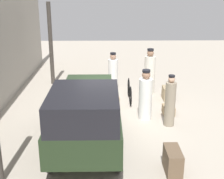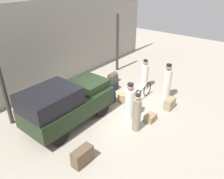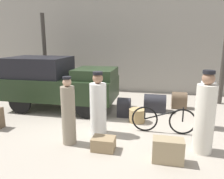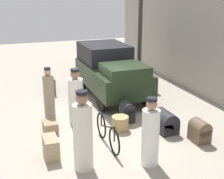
{
  "view_description": "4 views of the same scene",
  "coord_description": "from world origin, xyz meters",
  "px_view_note": "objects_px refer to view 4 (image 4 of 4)",
  "views": [
    {
      "loc": [
        -9.27,
        0.37,
        4.14
      ],
      "look_at": [
        0.2,
        0.2,
        0.95
      ],
      "focal_mm": 50.0,
      "sensor_mm": 36.0,
      "label": 1
    },
    {
      "loc": [
        -6.51,
        -5.15,
        5.56
      ],
      "look_at": [
        0.2,
        0.2,
        0.95
      ],
      "focal_mm": 35.0,
      "sensor_mm": 36.0,
      "label": 2
    },
    {
      "loc": [
        1.52,
        -6.05,
        2.42
      ],
      "look_at": [
        0.2,
        0.2,
        0.95
      ],
      "focal_mm": 35.0,
      "sensor_mm": 36.0,
      "label": 3
    },
    {
      "loc": [
        8.4,
        -2.83,
        3.78
      ],
      "look_at": [
        0.2,
        0.2,
        0.95
      ],
      "focal_mm": 50.0,
      "sensor_mm": 36.0,
      "label": 4
    }
  ],
  "objects_px": {
    "trunk_barrel_dark": "(127,112)",
    "porter_carrying_trunk": "(150,135)",
    "truck": "(110,69)",
    "trunk_wicker_pale": "(51,147)",
    "bicycle": "(107,133)",
    "porter_lifting_near_truck": "(49,96)",
    "wicker_basket": "(120,123)",
    "porter_standing_middle": "(76,99)",
    "suitcase_tan_flat": "(49,85)",
    "trunk_large_brown": "(200,131)",
    "suitcase_small_leather": "(50,127)",
    "suitcase_black_upright": "(165,122)",
    "conductor_in_dark_uniform": "(83,135)"
  },
  "relations": [
    {
      "from": "bicycle",
      "to": "wicker_basket",
      "type": "xyz_separation_m",
      "value": [
        -0.75,
        0.64,
        -0.16
      ]
    },
    {
      "from": "suitcase_black_upright",
      "to": "porter_lifting_near_truck",
      "type": "bearing_deg",
      "value": -124.24
    },
    {
      "from": "wicker_basket",
      "to": "bicycle",
      "type": "bearing_deg",
      "value": -40.53
    },
    {
      "from": "bicycle",
      "to": "suitcase_black_upright",
      "type": "xyz_separation_m",
      "value": [
        -0.24,
        1.79,
        -0.09
      ]
    },
    {
      "from": "porter_lifting_near_truck",
      "to": "trunk_barrel_dark",
      "type": "distance_m",
      "value": 2.37
    },
    {
      "from": "trunk_large_brown",
      "to": "suitcase_black_upright",
      "type": "distance_m",
      "value": 1.0
    },
    {
      "from": "trunk_barrel_dark",
      "to": "porter_carrying_trunk",
      "type": "bearing_deg",
      "value": -10.74
    },
    {
      "from": "porter_carrying_trunk",
      "to": "trunk_wicker_pale",
      "type": "xyz_separation_m",
      "value": [
        -1.08,
        -2.03,
        -0.47
      ]
    },
    {
      "from": "bicycle",
      "to": "suitcase_tan_flat",
      "type": "relative_size",
      "value": 2.23
    },
    {
      "from": "porter_carrying_trunk",
      "to": "suitcase_tan_flat",
      "type": "distance_m",
      "value": 6.05
    },
    {
      "from": "trunk_wicker_pale",
      "to": "bicycle",
      "type": "bearing_deg",
      "value": 92.78
    },
    {
      "from": "porter_standing_middle",
      "to": "suitcase_black_upright",
      "type": "distance_m",
      "value": 2.63
    },
    {
      "from": "porter_lifting_near_truck",
      "to": "bicycle",
      "type": "bearing_deg",
      "value": 26.07
    },
    {
      "from": "porter_lifting_near_truck",
      "to": "suitcase_tan_flat",
      "type": "relative_size",
      "value": 2.17
    },
    {
      "from": "truck",
      "to": "suitcase_black_upright",
      "type": "distance_m",
      "value": 3.46
    },
    {
      "from": "trunk_barrel_dark",
      "to": "trunk_large_brown",
      "type": "bearing_deg",
      "value": 35.2
    },
    {
      "from": "truck",
      "to": "wicker_basket",
      "type": "relative_size",
      "value": 7.88
    },
    {
      "from": "suitcase_tan_flat",
      "to": "bicycle",
      "type": "bearing_deg",
      "value": 7.88
    },
    {
      "from": "wicker_basket",
      "to": "trunk_large_brown",
      "type": "height_order",
      "value": "trunk_large_brown"
    },
    {
      "from": "porter_standing_middle",
      "to": "trunk_wicker_pale",
      "type": "height_order",
      "value": "porter_standing_middle"
    },
    {
      "from": "bicycle",
      "to": "suitcase_small_leather",
      "type": "distance_m",
      "value": 1.81
    },
    {
      "from": "truck",
      "to": "trunk_wicker_pale",
      "type": "distance_m",
      "value": 4.69
    },
    {
      "from": "trunk_wicker_pale",
      "to": "suitcase_small_leather",
      "type": "relative_size",
      "value": 1.22
    },
    {
      "from": "bicycle",
      "to": "porter_lifting_near_truck",
      "type": "xyz_separation_m",
      "value": [
        -2.19,
        -1.07,
        0.39
      ]
    },
    {
      "from": "conductor_in_dark_uniform",
      "to": "trunk_wicker_pale",
      "type": "xyz_separation_m",
      "value": [
        -0.75,
        -0.59,
        -0.58
      ]
    },
    {
      "from": "wicker_basket",
      "to": "porter_standing_middle",
      "type": "height_order",
      "value": "porter_standing_middle"
    },
    {
      "from": "suitcase_black_upright",
      "to": "wicker_basket",
      "type": "bearing_deg",
      "value": -113.68
    },
    {
      "from": "wicker_basket",
      "to": "suitcase_tan_flat",
      "type": "height_order",
      "value": "suitcase_tan_flat"
    },
    {
      "from": "wicker_basket",
      "to": "trunk_barrel_dark",
      "type": "xyz_separation_m",
      "value": [
        -0.46,
        0.4,
        0.11
      ]
    },
    {
      "from": "porter_carrying_trunk",
      "to": "trunk_barrel_dark",
      "type": "relative_size",
      "value": 2.6
    },
    {
      "from": "truck",
      "to": "trunk_large_brown",
      "type": "xyz_separation_m",
      "value": [
        4.21,
        0.93,
        -0.71
      ]
    },
    {
      "from": "bicycle",
      "to": "suitcase_tan_flat",
      "type": "xyz_separation_m",
      "value": [
        -4.75,
        -0.66,
        -0.07
      ]
    },
    {
      "from": "suitcase_black_upright",
      "to": "truck",
      "type": "bearing_deg",
      "value": -173.2
    },
    {
      "from": "bicycle",
      "to": "porter_lifting_near_truck",
      "type": "height_order",
      "value": "porter_lifting_near_truck"
    },
    {
      "from": "trunk_large_brown",
      "to": "bicycle",
      "type": "bearing_deg",
      "value": -104.51
    },
    {
      "from": "truck",
      "to": "wicker_basket",
      "type": "bearing_deg",
      "value": -14.64
    },
    {
      "from": "truck",
      "to": "porter_standing_middle",
      "type": "distance_m",
      "value": 2.64
    },
    {
      "from": "porter_standing_middle",
      "to": "suitcase_small_leather",
      "type": "xyz_separation_m",
      "value": [
        0.35,
        -0.84,
        -0.59
      ]
    },
    {
      "from": "truck",
      "to": "porter_standing_middle",
      "type": "bearing_deg",
      "value": -42.29
    },
    {
      "from": "porter_carrying_trunk",
      "to": "trunk_large_brown",
      "type": "height_order",
      "value": "porter_carrying_trunk"
    },
    {
      "from": "conductor_in_dark_uniform",
      "to": "trunk_wicker_pale",
      "type": "relative_size",
      "value": 2.94
    },
    {
      "from": "suitcase_black_upright",
      "to": "trunk_wicker_pale",
      "type": "relative_size",
      "value": 1.2
    },
    {
      "from": "wicker_basket",
      "to": "porter_lifting_near_truck",
      "type": "xyz_separation_m",
      "value": [
        -1.44,
        -1.71,
        0.55
      ]
    },
    {
      "from": "truck",
      "to": "suitcase_small_leather",
      "type": "xyz_separation_m",
      "value": [
        2.29,
        -2.61,
        -0.85
      ]
    },
    {
      "from": "porter_carrying_trunk",
      "to": "trunk_wicker_pale",
      "type": "height_order",
      "value": "porter_carrying_trunk"
    },
    {
      "from": "porter_lifting_near_truck",
      "to": "trunk_wicker_pale",
      "type": "xyz_separation_m",
      "value": [
        2.26,
        -0.36,
        -0.5
      ]
    },
    {
      "from": "porter_lifting_near_truck",
      "to": "trunk_barrel_dark",
      "type": "xyz_separation_m",
      "value": [
        0.98,
        2.11,
        -0.43
      ]
    },
    {
      "from": "trunk_wicker_pale",
      "to": "suitcase_tan_flat",
      "type": "bearing_deg",
      "value": 170.88
    },
    {
      "from": "bicycle",
      "to": "suitcase_tan_flat",
      "type": "bearing_deg",
      "value": -172.12
    },
    {
      "from": "porter_standing_middle",
      "to": "suitcase_black_upright",
      "type": "bearing_deg",
      "value": 56.8
    }
  ]
}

